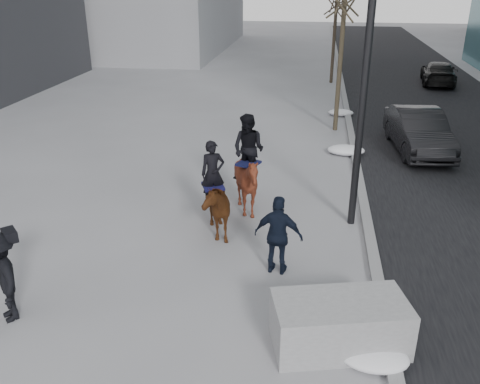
# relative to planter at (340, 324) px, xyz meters

# --- Properties ---
(ground) EXTENTS (120.00, 120.00, 0.00)m
(ground) POSITION_rel_planter_xyz_m (-2.13, 1.70, -0.45)
(ground) COLOR gray
(ground) RESTS_ON ground
(road) EXTENTS (8.00, 90.00, 0.01)m
(road) POSITION_rel_planter_xyz_m (4.87, 11.70, -0.44)
(road) COLOR black
(road) RESTS_ON ground
(curb) EXTENTS (0.25, 90.00, 0.12)m
(curb) POSITION_rel_planter_xyz_m (0.87, 11.70, -0.39)
(curb) COLOR gray
(curb) RESTS_ON ground
(planter) EXTENTS (2.44, 1.63, 0.89)m
(planter) POSITION_rel_planter_xyz_m (0.00, 0.00, 0.00)
(planter) COLOR #99999C
(planter) RESTS_ON ground
(car_near) EXTENTS (1.97, 4.59, 1.47)m
(car_near) POSITION_rel_planter_xyz_m (3.08, 10.92, 0.29)
(car_near) COLOR black
(car_near) RESTS_ON ground
(car_far) EXTENTS (2.30, 4.52, 1.26)m
(car_far) POSITION_rel_planter_xyz_m (6.26, 23.30, 0.18)
(car_far) COLOR black
(car_far) RESTS_ON ground
(tree_near) EXTENTS (1.20, 1.20, 5.77)m
(tree_near) POSITION_rel_planter_xyz_m (0.27, 13.16, 2.44)
(tree_near) COLOR #382F21
(tree_near) RESTS_ON ground
(tree_far) EXTENTS (1.20, 1.20, 5.06)m
(tree_far) POSITION_rel_planter_xyz_m (0.27, 22.82, 2.08)
(tree_far) COLOR #352C1F
(tree_far) RESTS_ON ground
(mounted_left) EXTENTS (1.45, 1.96, 2.31)m
(mounted_left) POSITION_rel_planter_xyz_m (-2.93, 3.74, 0.41)
(mounted_left) COLOR #4B290F
(mounted_left) RESTS_ON ground
(mounted_right) EXTENTS (1.91, 2.00, 2.65)m
(mounted_right) POSITION_rel_planter_xyz_m (-2.23, 4.96, 0.62)
(mounted_right) COLOR #481D0E
(mounted_right) RESTS_ON ground
(feeder) EXTENTS (1.08, 0.94, 1.75)m
(feeder) POSITION_rel_planter_xyz_m (-1.22, 2.19, 0.43)
(feeder) COLOR black
(feeder) RESTS_ON ground
(camera_crew) EXTENTS (1.26, 1.27, 1.75)m
(camera_crew) POSITION_rel_planter_xyz_m (-6.01, -0.11, 0.44)
(camera_crew) COLOR black
(camera_crew) RESTS_ON ground
(lamppost) EXTENTS (0.25, 1.15, 9.09)m
(lamppost) POSITION_rel_planter_xyz_m (0.47, 4.84, 4.55)
(lamppost) COLOR black
(lamppost) RESTS_ON ground
(snow_piles) EXTENTS (1.29, 16.51, 0.33)m
(snow_piles) POSITION_rel_planter_xyz_m (0.57, 8.58, -0.30)
(snow_piles) COLOR white
(snow_piles) RESTS_ON ground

